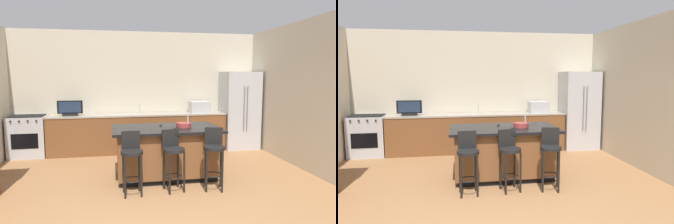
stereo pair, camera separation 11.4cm
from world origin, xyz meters
The scene contains 16 objects.
wall_back centered at (0.00, 4.18, 1.44)m, with size 6.48×0.12×2.89m, color beige.
wall_right centered at (3.04, 2.09, 1.44)m, with size 0.12×4.58×2.89m, color beige.
counter_back centered at (-0.04, 3.80, 0.46)m, with size 4.19×0.62×0.92m.
kitchen_island centered at (0.29, 1.88, 0.46)m, with size 1.90×1.07×0.91m.
refrigerator centered at (2.50, 3.76, 0.96)m, with size 0.86×0.74×1.92m.
range_oven centered at (-2.54, 3.80, 0.47)m, with size 0.79×0.63×0.94m.
microwave centered at (1.46, 3.80, 1.05)m, with size 0.48×0.36×0.27m, color #B7BABF.
tv_monitor centered at (-1.60, 3.75, 1.08)m, with size 0.56×0.16×0.35m.
sink_faucet_back centered at (-0.01, 3.90, 1.04)m, with size 0.02×0.02×0.24m, color #B2B2B7.
sink_faucet_island centered at (0.68, 1.88, 1.02)m, with size 0.02×0.02×0.22m, color #B2B2B7.
bar_stool_left centered at (-0.37, 1.20, 0.58)m, with size 0.34×0.35×0.97m.
bar_stool_center centered at (0.29, 1.24, 0.58)m, with size 0.35×0.36×0.97m.
bar_stool_right centered at (0.94, 1.18, 0.60)m, with size 0.35×0.37×0.99m.
fruit_bowl centered at (0.61, 1.87, 0.94)m, with size 0.27×0.27×0.08m, color #993833.
cell_phone centered at (0.45, 1.83, 0.91)m, with size 0.07×0.15×0.01m, color black.
tv_remote centered at (0.22, 2.09, 0.92)m, with size 0.04×0.17×0.02m, color black.
Camera 2 is at (-0.51, -3.29, 1.82)m, focal length 31.88 mm.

